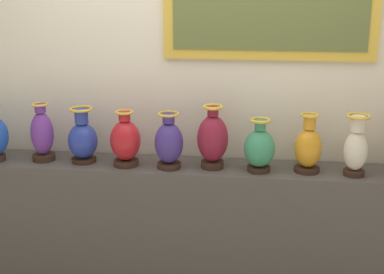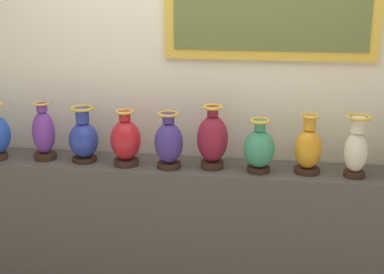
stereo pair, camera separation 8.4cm
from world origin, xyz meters
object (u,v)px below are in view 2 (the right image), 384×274
Objects in this scene: vase_jade at (259,149)px; vase_ivory at (356,149)px; vase_violet at (44,134)px; vase_cobalt at (84,138)px; vase_indigo at (169,143)px; vase_burgundy at (212,139)px; vase_crimson at (126,141)px; vase_amber at (308,149)px.

vase_ivory is (0.56, -0.00, 0.02)m from vase_jade.
vase_violet reaches higher than vase_jade.
vase_cobalt is 1.08× the size of vase_jade.
vase_cobalt is 1.01× the size of vase_indigo.
vase_violet is 1.06× the size of vase_cobalt.
vase_burgundy is (0.82, -0.01, 0.03)m from vase_cobalt.
vase_burgundy reaches higher than vase_indigo.
vase_jade is (0.55, 0.01, -0.01)m from vase_indigo.
vase_crimson reaches higher than vase_jade.
vase_jade is 0.91× the size of vase_amber.
vase_violet is 1.65m from vase_amber.
vase_crimson is 0.27m from vase_indigo.
vase_amber is at bearing 1.25° from vase_crimson.
vase_crimson is at bearing 179.72° from vase_jade.
vase_jade is (1.10, -0.04, -0.00)m from vase_cobalt.
vase_amber reaches higher than vase_cobalt.
vase_violet is 0.95× the size of vase_burgundy.
vase_crimson is 0.54m from vase_burgundy.
vase_ivory is (0.84, -0.03, -0.01)m from vase_burgundy.
vase_cobalt reaches higher than vase_crimson.
vase_burgundy reaches higher than vase_jade.
vase_violet is at bearing 176.81° from vase_indigo.
vase_burgundy is at bearing 2.50° from vase_crimson.
vase_cobalt is 0.89× the size of vase_burgundy.
vase_burgundy is 0.84m from vase_ivory.
vase_burgundy is at bearing 7.66° from vase_indigo.
vase_violet is at bearing 179.75° from vase_cobalt.
vase_crimson is 0.97× the size of vase_amber.
vase_burgundy is 1.21× the size of vase_jade.
vase_amber reaches higher than vase_jade.
vase_jade is 0.88× the size of vase_ivory.
vase_ivory is (1.66, -0.04, 0.02)m from vase_cobalt.
vase_cobalt is 0.82m from vase_burgundy.
vase_violet is at bearing 176.47° from vase_crimson.
vase_jade is at bearing -174.41° from vase_amber.
vase_jade is (0.82, -0.00, -0.01)m from vase_crimson.
vase_cobalt is 1.01× the size of vase_crimson.
vase_burgundy is (0.54, 0.02, 0.03)m from vase_crimson.
vase_violet is 1.07× the size of vase_crimson.
vase_crimson is at bearing -3.53° from vase_violet.
vase_cobalt reaches higher than vase_jade.
vase_cobalt is 1.66m from vase_ivory.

